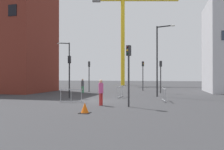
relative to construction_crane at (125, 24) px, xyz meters
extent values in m
plane|color=#333335|center=(2.90, -31.20, -13.90)|extent=(160.00, 160.00, 0.00)
cube|color=maroon|center=(-10.59, -23.62, -7.07)|extent=(8.56, 7.83, 13.67)
cube|color=black|center=(-8.03, -27.57, -4.34)|extent=(1.10, 0.06, 1.30)
cylinder|color=yellow|center=(-0.57, -0.14, -4.27)|extent=(0.90, 0.90, 19.26)
cylinder|color=black|center=(7.99, -26.14, -10.31)|extent=(0.14, 0.14, 7.19)
cube|color=black|center=(8.76, -26.36, -6.82)|extent=(1.57, 0.52, 0.10)
ellipsoid|color=silver|center=(9.54, -26.57, -6.84)|extent=(0.44, 0.24, 0.16)
cylinder|color=#232326|center=(-2.83, -23.73, -10.77)|extent=(0.14, 0.14, 6.26)
cube|color=#232326|center=(-3.37, -24.03, -7.74)|extent=(1.15, 0.70, 0.10)
ellipsoid|color=silver|center=(-3.92, -24.34, -7.76)|extent=(0.44, 0.24, 0.16)
cylinder|color=#232326|center=(8.26, -21.42, -12.27)|extent=(0.12, 0.12, 3.26)
cube|color=#232326|center=(8.26, -21.42, -10.29)|extent=(0.32, 0.35, 0.70)
sphere|color=red|center=(8.20, -21.26, -10.07)|extent=(0.11, 0.11, 0.11)
sphere|color=#3C2905|center=(8.20, -21.26, -10.29)|extent=(0.11, 0.11, 0.11)
sphere|color=#07330F|center=(8.20, -21.26, -10.51)|extent=(0.11, 0.11, 0.11)
cylinder|color=#232326|center=(5.71, -17.58, -12.15)|extent=(0.12, 0.12, 3.50)
cube|color=#232326|center=(5.71, -17.58, -10.06)|extent=(0.34, 0.36, 0.70)
sphere|color=#390605|center=(5.78, -17.73, -9.84)|extent=(0.11, 0.11, 0.11)
sphere|color=#F2A514|center=(5.78, -17.73, -10.06)|extent=(0.11, 0.11, 0.11)
sphere|color=#07330F|center=(5.78, -17.73, -10.28)|extent=(0.11, 0.11, 0.11)
cylinder|color=#2D2D30|center=(6.39, -34.23, -12.17)|extent=(0.12, 0.12, 3.46)
cube|color=#2D2D30|center=(6.39, -34.23, -10.09)|extent=(0.33, 0.35, 0.70)
sphere|color=#390605|center=(6.32, -34.39, -9.87)|extent=(0.11, 0.11, 0.11)
sphere|color=#F2A514|center=(6.32, -34.39, -10.09)|extent=(0.11, 0.11, 0.11)
sphere|color=#07330F|center=(6.32, -34.39, -10.31)|extent=(0.11, 0.11, 0.11)
cylinder|color=black|center=(-0.11, -29.56, -12.25)|extent=(0.12, 0.12, 3.32)
cube|color=black|center=(-0.11, -29.56, -10.24)|extent=(0.27, 0.31, 0.70)
sphere|color=red|center=(-0.13, -29.39, -10.02)|extent=(0.11, 0.11, 0.11)
sphere|color=#3C2905|center=(-0.13, -29.39, -10.24)|extent=(0.11, 0.11, 0.11)
sphere|color=#07330F|center=(-0.13, -29.39, -10.46)|extent=(0.11, 0.11, 0.11)
cylinder|color=#2D2D30|center=(-1.09, -21.29, -12.23)|extent=(0.12, 0.12, 3.36)
cube|color=#2D2D30|center=(-1.09, -21.29, -10.20)|extent=(0.35, 0.36, 0.70)
sphere|color=#390605|center=(-1.18, -21.14, -9.98)|extent=(0.11, 0.11, 0.11)
sphere|color=#3C2905|center=(-1.18, -21.14, -10.20)|extent=(0.11, 0.11, 0.11)
sphere|color=green|center=(-1.18, -21.14, -10.42)|extent=(0.11, 0.11, 0.11)
cylinder|color=#2D844C|center=(-1.45, -22.92, -13.49)|extent=(0.14, 0.14, 0.83)
cylinder|color=#2D844C|center=(-1.26, -22.97, -13.49)|extent=(0.14, 0.14, 0.83)
cylinder|color=#4C4C51|center=(-1.36, -22.94, -12.73)|extent=(0.34, 0.34, 0.69)
sphere|color=tan|center=(-1.36, -22.94, -12.28)|extent=(0.22, 0.22, 0.22)
cylinder|color=red|center=(4.32, -34.07, -13.47)|extent=(0.14, 0.14, 0.87)
cylinder|color=red|center=(4.39, -33.89, -13.47)|extent=(0.14, 0.14, 0.87)
cylinder|color=#D14C8C|center=(4.36, -33.98, -12.67)|extent=(0.34, 0.34, 0.73)
sphere|color=tan|center=(4.36, -33.98, -12.19)|extent=(0.24, 0.24, 0.24)
cube|color=gray|center=(8.67, -30.36, -12.85)|extent=(0.35, 1.99, 0.06)
cube|color=gray|center=(8.67, -30.36, -13.80)|extent=(0.35, 1.99, 0.06)
cylinder|color=gray|center=(8.80, -31.25, -13.38)|extent=(0.04, 0.04, 1.05)
cylinder|color=gray|center=(8.67, -30.36, -13.38)|extent=(0.04, 0.04, 1.05)
cylinder|color=gray|center=(8.54, -29.47, -13.38)|extent=(0.04, 0.04, 1.05)
cube|color=#9EA0A5|center=(4.51, -27.93, -12.85)|extent=(0.19, 1.98, 0.06)
cube|color=#9EA0A5|center=(4.51, -27.93, -13.80)|extent=(0.19, 1.98, 0.06)
cylinder|color=#9EA0A5|center=(4.46, -28.81, -13.38)|extent=(0.04, 0.04, 1.05)
cylinder|color=#9EA0A5|center=(4.51, -27.93, -13.38)|extent=(0.04, 0.04, 1.05)
cylinder|color=#9EA0A5|center=(4.57, -27.04, -13.38)|extent=(0.04, 0.04, 1.05)
cube|color=#9EA0A5|center=(1.58, -32.90, -12.85)|extent=(1.86, 0.28, 0.06)
cube|color=#9EA0A5|center=(1.58, -32.90, -13.80)|extent=(1.86, 0.28, 0.06)
cylinder|color=#9EA0A5|center=(0.74, -33.00, -13.38)|extent=(0.04, 0.04, 1.05)
cylinder|color=#9EA0A5|center=(1.58, -32.90, -13.38)|extent=(0.04, 0.04, 1.05)
cylinder|color=#9EA0A5|center=(2.41, -32.80, -13.38)|extent=(0.04, 0.04, 1.05)
cube|color=black|center=(4.40, -37.29, -13.89)|extent=(0.59, 0.59, 0.03)
cone|color=#E55B0F|center=(4.40, -37.29, -13.61)|extent=(0.46, 0.46, 0.60)
camera|label=1|loc=(8.78, -48.79, -11.83)|focal=34.92mm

